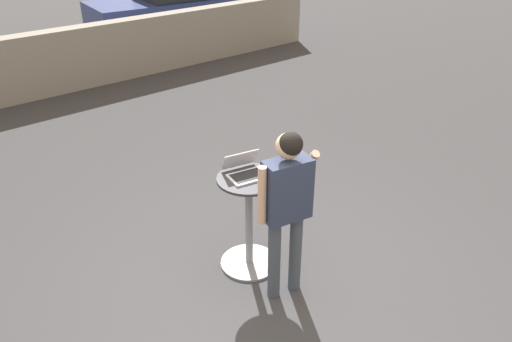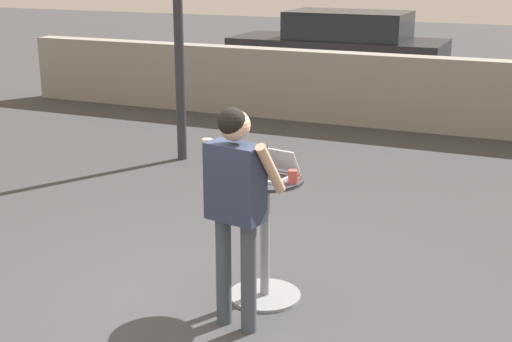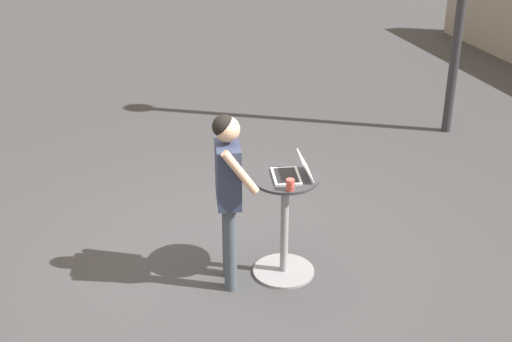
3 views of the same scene
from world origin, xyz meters
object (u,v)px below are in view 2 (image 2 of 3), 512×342
object	(u,v)px
laptop	(270,170)
parked_car_further_down	(340,46)
standing_person	(235,193)
cafe_table	(265,237)
coffee_mug	(293,177)

from	to	relation	value
laptop	parked_car_further_down	bearing A→B (deg)	103.55
standing_person	cafe_table	bearing A→B (deg)	88.77
parked_car_further_down	cafe_table	bearing A→B (deg)	-76.60
cafe_table	coffee_mug	xyz separation A→B (m)	(0.23, -0.04, 0.52)
coffee_mug	standing_person	size ratio (longest dim) A/B	0.07
parked_car_further_down	coffee_mug	bearing A→B (deg)	-75.35
laptop	parked_car_further_down	distance (m)	9.89
coffee_mug	parked_car_further_down	world-z (taller)	parked_car_further_down
laptop	parked_car_further_down	xyz separation A→B (m)	(-2.31, 9.61, -0.26)
cafe_table	coffee_mug	world-z (taller)	coffee_mug
standing_person	laptop	bearing A→B (deg)	87.79
laptop	standing_person	distance (m)	0.56
laptop	parked_car_further_down	size ratio (longest dim) A/B	0.09
coffee_mug	standing_person	bearing A→B (deg)	-118.01
cafe_table	standing_person	bearing A→B (deg)	-91.23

